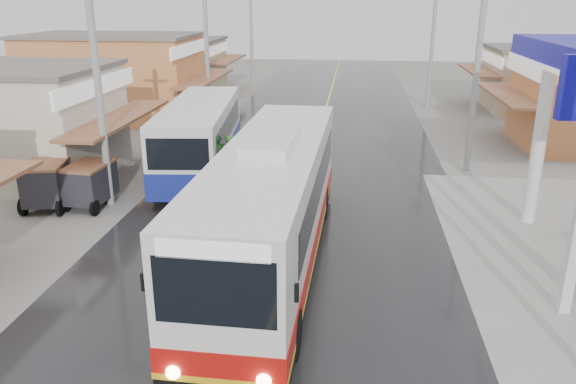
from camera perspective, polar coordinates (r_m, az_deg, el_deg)
name	(u,v)px	position (r m, az deg, el deg)	size (l,w,h in m)	color
ground	(253,366)	(12.38, -3.56, -17.25)	(120.00, 120.00, 0.00)	slate
road	(310,165)	(25.91, 2.26, 2.79)	(12.00, 90.00, 0.02)	black
centre_line	(310,164)	(25.91, 2.26, 2.82)	(0.15, 90.00, 0.01)	#D8CC4C
shopfronts_left	(73,141)	(32.36, -20.97, 4.85)	(11.00, 44.00, 5.20)	tan
utility_poles_left	(170,154)	(28.24, -11.91, 3.76)	(1.60, 50.00, 8.00)	gray
utility_poles_right	(466,170)	(26.35, 17.62, 2.13)	(1.60, 36.00, 8.00)	gray
coach_bus	(273,205)	(15.68, -1.58, -1.32)	(3.00, 12.32, 3.83)	silver
second_bus	(200,137)	(24.33, -8.91, 5.52)	(3.46, 9.54, 3.10)	silver
cyclist	(231,171)	(22.58, -5.79, 2.14)	(0.79, 2.12, 2.27)	black
tricycle_near	(90,183)	(21.72, -19.50, 0.92)	(1.53, 2.21, 1.62)	#26262D
tricycle_far	(47,182)	(22.15, -23.28, 0.96)	(1.89, 2.32, 1.74)	#26262D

